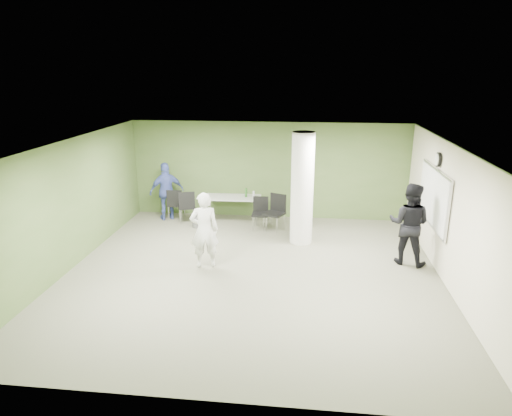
# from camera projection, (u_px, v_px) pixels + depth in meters

# --- Properties ---
(floor) EXTENTS (8.00, 8.00, 0.00)m
(floor) POSITION_uv_depth(u_px,v_px,m) (252.00, 273.00, 9.87)
(floor) COLOR #555343
(floor) RESTS_ON ground
(ceiling) EXTENTS (8.00, 8.00, 0.00)m
(ceiling) POSITION_uv_depth(u_px,v_px,m) (252.00, 144.00, 9.04)
(ceiling) COLOR white
(ceiling) RESTS_ON wall_back
(wall_back) EXTENTS (8.00, 2.80, 0.02)m
(wall_back) POSITION_uv_depth(u_px,v_px,m) (269.00, 170.00, 13.25)
(wall_back) COLOR #445E2C
(wall_back) RESTS_ON floor
(wall_left) EXTENTS (0.02, 8.00, 2.80)m
(wall_left) POSITION_uv_depth(u_px,v_px,m) (69.00, 205.00, 9.89)
(wall_left) COLOR #445E2C
(wall_left) RESTS_ON floor
(wall_right_cream) EXTENTS (0.02, 8.00, 2.80)m
(wall_right_cream) POSITION_uv_depth(u_px,v_px,m) (452.00, 218.00, 9.02)
(wall_right_cream) COLOR beige
(wall_right_cream) RESTS_ON floor
(column) EXTENTS (0.56, 0.56, 2.80)m
(column) POSITION_uv_depth(u_px,v_px,m) (302.00, 189.00, 11.24)
(column) COLOR silver
(column) RESTS_ON floor
(whiteboard) EXTENTS (0.05, 2.30, 1.30)m
(whiteboard) POSITION_uv_depth(u_px,v_px,m) (433.00, 197.00, 10.14)
(whiteboard) COLOR silver
(whiteboard) RESTS_ON wall_right_cream
(wall_clock) EXTENTS (0.06, 0.32, 0.32)m
(wall_clock) POSITION_uv_depth(u_px,v_px,m) (438.00, 160.00, 9.89)
(wall_clock) COLOR black
(wall_clock) RESTS_ON wall_right_cream
(folding_table) EXTENTS (1.60, 0.72, 1.00)m
(folding_table) POSITION_uv_depth(u_px,v_px,m) (233.00, 198.00, 12.96)
(folding_table) COLOR #979792
(folding_table) RESTS_ON floor
(wastebasket) EXTENTS (0.25, 0.25, 0.29)m
(wastebasket) POSITION_uv_depth(u_px,v_px,m) (197.00, 222.00, 12.68)
(wastebasket) COLOR #4C4C4C
(wastebasket) RESTS_ON floor
(chair_back_left) EXTENTS (0.49, 0.49, 0.93)m
(chair_back_left) POSITION_uv_depth(u_px,v_px,m) (176.00, 202.00, 13.18)
(chair_back_left) COLOR black
(chair_back_left) RESTS_ON floor
(chair_back_right) EXTENTS (0.60, 0.60, 0.95)m
(chair_back_right) POSITION_uv_depth(u_px,v_px,m) (187.00, 204.00, 12.91)
(chair_back_right) COLOR black
(chair_back_right) RESTS_ON floor
(chair_table_left) EXTENTS (0.44, 0.44, 0.88)m
(chair_table_left) POSITION_uv_depth(u_px,v_px,m) (260.00, 210.00, 12.50)
(chair_table_left) COLOR black
(chair_table_left) RESTS_ON floor
(chair_table_right) EXTENTS (0.65, 0.65, 0.99)m
(chair_table_right) POSITION_uv_depth(u_px,v_px,m) (276.00, 209.00, 12.36)
(chair_table_right) COLOR black
(chair_table_right) RESTS_ON floor
(woman_white) EXTENTS (0.71, 0.55, 1.71)m
(woman_white) POSITION_uv_depth(u_px,v_px,m) (204.00, 230.00, 9.96)
(woman_white) COLOR silver
(woman_white) RESTS_ON floor
(man_black) EXTENTS (1.10, 0.99, 1.86)m
(man_black) POSITION_uv_depth(u_px,v_px,m) (409.00, 224.00, 10.13)
(man_black) COLOR black
(man_black) RESTS_ON floor
(man_blue) EXTENTS (1.06, 0.85, 1.68)m
(man_blue) POSITION_uv_depth(u_px,v_px,m) (167.00, 191.00, 13.16)
(man_blue) COLOR #3F4F9D
(man_blue) RESTS_ON floor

